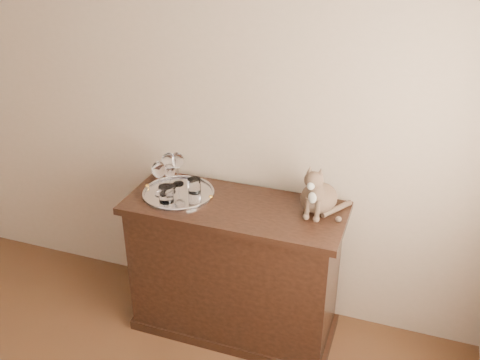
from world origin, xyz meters
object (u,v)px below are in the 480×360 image
object	(u,v)px
wine_glass_a	(169,170)
wine_glass_d	(170,178)
tray	(179,194)
wine_glass_c	(159,178)
tumbler_b	(166,194)
sideboard	(235,269)
cat	(320,185)
wine_glass_b	(177,168)
tumbler_c	(194,186)

from	to	relation	value
wine_glass_a	wine_glass_d	size ratio (longest dim) A/B	1.22
tray	wine_glass_c	size ratio (longest dim) A/B	2.00
tumbler_b	wine_glass_a	bearing A→B (deg)	109.39
sideboard	wine_glass_c	bearing A→B (deg)	-174.90
wine_glass_c	cat	bearing A→B (deg)	9.10
wine_glass_a	tumbler_b	size ratio (longest dim) A/B	2.31
wine_glass_c	tumbler_b	world-z (taller)	wine_glass_c
wine_glass_b	tumbler_c	xyz separation A→B (m)	(0.13, -0.06, -0.06)
wine_glass_b	tumbler_c	world-z (taller)	wine_glass_b
sideboard	wine_glass_c	distance (m)	0.68
wine_glass_d	tumbler_c	size ratio (longest dim) A/B	2.08
wine_glass_a	wine_glass_b	distance (m)	0.05
wine_glass_a	wine_glass_b	xyz separation A→B (m)	(0.03, 0.05, -0.01)
tumbler_c	tumbler_b	bearing A→B (deg)	-124.38
wine_glass_b	tumbler_b	bearing A→B (deg)	-82.05
sideboard	cat	bearing A→B (deg)	12.92
wine_glass_d	tumbler_b	xyz separation A→B (m)	(0.03, -0.11, -0.04)
wine_glass_b	wine_glass_d	distance (m)	0.10
cat	sideboard	bearing A→B (deg)	-160.72
wine_glass_b	tray	bearing A→B (deg)	-64.29
sideboard	wine_glass_c	world-z (taller)	wine_glass_c
wine_glass_d	wine_glass_b	bearing A→B (deg)	90.57
wine_glass_b	wine_glass_c	world-z (taller)	wine_glass_c
tumbler_b	tumbler_c	xyz separation A→B (m)	(0.10, 0.15, -0.00)
wine_glass_a	tumbler_b	world-z (taller)	wine_glass_a
wine_glass_a	tumbler_b	bearing A→B (deg)	-70.61
wine_glass_a	wine_glass_d	world-z (taller)	wine_glass_a
wine_glass_a	tumbler_c	world-z (taller)	wine_glass_a
tray	wine_glass_c	world-z (taller)	wine_glass_c
sideboard	cat	world-z (taller)	cat
wine_glass_c	tumbler_b	bearing A→B (deg)	-41.84
wine_glass_c	wine_glass_d	size ratio (longest dim) A/B	1.16
tray	wine_glass_a	size ratio (longest dim) A/B	1.90
wine_glass_b	tumbler_c	bearing A→B (deg)	-25.53
sideboard	wine_glass_c	size ratio (longest dim) A/B	6.01
wine_glass_c	tumbler_c	bearing A→B (deg)	26.39
tray	wine_glass_a	world-z (taller)	wine_glass_a
sideboard	wine_glass_a	xyz separation A→B (m)	(-0.41, 0.06, 0.54)
wine_glass_c	wine_glass_d	world-z (taller)	wine_glass_c
wine_glass_d	tumbler_b	world-z (taller)	wine_glass_d
tumbler_b	wine_glass_b	bearing A→B (deg)	97.95
tray	tumbler_c	xyz separation A→B (m)	(0.08, 0.04, 0.05)
wine_glass_a	cat	xyz separation A→B (m)	(0.85, 0.04, 0.03)
sideboard	wine_glass_a	size ratio (longest dim) A/B	5.69
wine_glass_c	wine_glass_b	bearing A→B (deg)	74.50
tumbler_b	cat	xyz separation A→B (m)	(0.79, 0.20, 0.09)
wine_glass_c	wine_glass_d	xyz separation A→B (m)	(0.04, 0.04, -0.01)
sideboard	wine_glass_c	xyz separation A→B (m)	(-0.42, -0.04, 0.53)
wine_glass_d	tumbler_b	size ratio (longest dim) A/B	1.89
wine_glass_b	wine_glass_c	size ratio (longest dim) A/B	0.99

